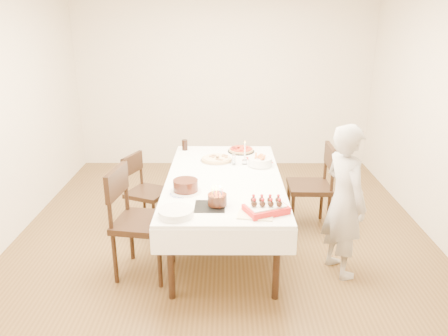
{
  "coord_description": "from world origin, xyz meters",
  "views": [
    {
      "loc": [
        0.02,
        -4.2,
        2.31
      ],
      "look_at": [
        0.01,
        -0.12,
        0.85
      ],
      "focal_mm": 35.0,
      "sensor_mm": 36.0,
      "label": 1
    }
  ],
  "objects_px": {
    "dining_table": "(224,211)",
    "person": "(344,201)",
    "strawberry_box": "(266,208)",
    "pasta_bowl": "(260,162)",
    "chair_right_savory": "(309,187)",
    "pizza_white": "(217,159)",
    "pizza_pepperoni": "(241,150)",
    "chair_left_dessert": "(143,222)",
    "birthday_cake": "(217,196)",
    "layer_cake": "(186,186)",
    "taper_candle": "(245,152)",
    "chair_left_savory": "(148,193)",
    "cola_glass": "(185,145)"
  },
  "relations": [
    {
      "from": "strawberry_box",
      "to": "pasta_bowl",
      "type": "bearing_deg",
      "value": 88.16
    },
    {
      "from": "chair_left_dessert",
      "to": "pizza_pepperoni",
      "type": "distance_m",
      "value": 1.69
    },
    {
      "from": "strawberry_box",
      "to": "person",
      "type": "bearing_deg",
      "value": 22.95
    },
    {
      "from": "person",
      "to": "birthday_cake",
      "type": "xyz_separation_m",
      "value": [
        -1.14,
        -0.18,
        0.13
      ]
    },
    {
      "from": "taper_candle",
      "to": "layer_cake",
      "type": "relative_size",
      "value": 0.92
    },
    {
      "from": "birthday_cake",
      "to": "pasta_bowl",
      "type": "bearing_deg",
      "value": 66.82
    },
    {
      "from": "chair_left_dessert",
      "to": "pizza_pepperoni",
      "type": "height_order",
      "value": "chair_left_dessert"
    },
    {
      "from": "chair_left_savory",
      "to": "chair_left_dessert",
      "type": "height_order",
      "value": "chair_left_dessert"
    },
    {
      "from": "chair_left_savory",
      "to": "taper_candle",
      "type": "height_order",
      "value": "taper_candle"
    },
    {
      "from": "pizza_pepperoni",
      "to": "pasta_bowl",
      "type": "bearing_deg",
      "value": -69.57
    },
    {
      "from": "layer_cake",
      "to": "dining_table",
      "type": "bearing_deg",
      "value": 47.31
    },
    {
      "from": "chair_left_dessert",
      "to": "pasta_bowl",
      "type": "height_order",
      "value": "chair_left_dessert"
    },
    {
      "from": "chair_left_savory",
      "to": "person",
      "type": "bearing_deg",
      "value": 178.46
    },
    {
      "from": "person",
      "to": "chair_left_savory",
      "type": "bearing_deg",
      "value": 45.61
    },
    {
      "from": "pizza_pepperoni",
      "to": "strawberry_box",
      "type": "relative_size",
      "value": 0.92
    },
    {
      "from": "cola_glass",
      "to": "birthday_cake",
      "type": "distance_m",
      "value": 1.65
    },
    {
      "from": "chair_right_savory",
      "to": "pizza_white",
      "type": "relative_size",
      "value": 2.69
    },
    {
      "from": "pizza_white",
      "to": "pizza_pepperoni",
      "type": "bearing_deg",
      "value": 50.8
    },
    {
      "from": "chair_right_savory",
      "to": "pizza_pepperoni",
      "type": "bearing_deg",
      "value": 150.01
    },
    {
      "from": "layer_cake",
      "to": "birthday_cake",
      "type": "relative_size",
      "value": 1.77
    },
    {
      "from": "dining_table",
      "to": "person",
      "type": "xyz_separation_m",
      "value": [
        1.08,
        -0.51,
        0.34
      ]
    },
    {
      "from": "person",
      "to": "layer_cake",
      "type": "distance_m",
      "value": 1.44
    },
    {
      "from": "pizza_pepperoni",
      "to": "strawberry_box",
      "type": "xyz_separation_m",
      "value": [
        0.15,
        -1.66,
        0.02
      ]
    },
    {
      "from": "person",
      "to": "pizza_pepperoni",
      "type": "height_order",
      "value": "person"
    },
    {
      "from": "pizza_white",
      "to": "pizza_pepperoni",
      "type": "xyz_separation_m",
      "value": [
        0.28,
        0.35,
        0.0
      ]
    },
    {
      "from": "layer_cake",
      "to": "taper_candle",
      "type": "bearing_deg",
      "value": 53.63
    },
    {
      "from": "birthday_cake",
      "to": "strawberry_box",
      "type": "distance_m",
      "value": 0.43
    },
    {
      "from": "chair_right_savory",
      "to": "chair_left_savory",
      "type": "relative_size",
      "value": 1.13
    },
    {
      "from": "taper_candle",
      "to": "cola_glass",
      "type": "height_order",
      "value": "taper_candle"
    },
    {
      "from": "chair_left_savory",
      "to": "strawberry_box",
      "type": "distance_m",
      "value": 1.71
    },
    {
      "from": "chair_right_savory",
      "to": "birthday_cake",
      "type": "distance_m",
      "value": 1.52
    },
    {
      "from": "pasta_bowl",
      "to": "cola_glass",
      "type": "relative_size",
      "value": 2.0
    },
    {
      "from": "birthday_cake",
      "to": "chair_right_savory",
      "type": "bearing_deg",
      "value": 47.52
    },
    {
      "from": "dining_table",
      "to": "birthday_cake",
      "type": "height_order",
      "value": "birthday_cake"
    },
    {
      "from": "chair_left_dessert",
      "to": "cola_glass",
      "type": "xyz_separation_m",
      "value": [
        0.26,
        1.45,
        0.3
      ]
    },
    {
      "from": "dining_table",
      "to": "chair_left_dessert",
      "type": "relative_size",
      "value": 2.08
    },
    {
      "from": "pizza_white",
      "to": "birthday_cake",
      "type": "bearing_deg",
      "value": -88.53
    },
    {
      "from": "chair_left_dessert",
      "to": "layer_cake",
      "type": "height_order",
      "value": "chair_left_dessert"
    },
    {
      "from": "birthday_cake",
      "to": "cola_glass",
      "type": "bearing_deg",
      "value": 104.65
    },
    {
      "from": "pasta_bowl",
      "to": "birthday_cake",
      "type": "bearing_deg",
      "value": -113.18
    },
    {
      "from": "pizza_pepperoni",
      "to": "person",
      "type": "bearing_deg",
      "value": -56.95
    },
    {
      "from": "pasta_bowl",
      "to": "taper_candle",
      "type": "bearing_deg",
      "value": 161.42
    },
    {
      "from": "cola_glass",
      "to": "layer_cake",
      "type": "height_order",
      "value": "cola_glass"
    },
    {
      "from": "chair_left_dessert",
      "to": "pasta_bowl",
      "type": "relative_size",
      "value": 4.06
    },
    {
      "from": "chair_left_savory",
      "to": "pizza_pepperoni",
      "type": "height_order",
      "value": "chair_left_savory"
    },
    {
      "from": "chair_left_dessert",
      "to": "person",
      "type": "relative_size",
      "value": 0.72
    },
    {
      "from": "pizza_pepperoni",
      "to": "cola_glass",
      "type": "bearing_deg",
      "value": 174.41
    },
    {
      "from": "chair_right_savory",
      "to": "cola_glass",
      "type": "xyz_separation_m",
      "value": [
        -1.42,
        0.51,
        0.33
      ]
    },
    {
      "from": "chair_left_savory",
      "to": "pizza_pepperoni",
      "type": "distance_m",
      "value": 1.2
    },
    {
      "from": "dining_table",
      "to": "pizza_pepperoni",
      "type": "xyz_separation_m",
      "value": [
        0.2,
        0.85,
        0.4
      ]
    }
  ]
}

